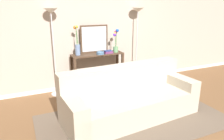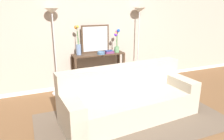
{
  "view_description": "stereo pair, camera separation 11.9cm",
  "coord_description": "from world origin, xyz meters",
  "px_view_note": "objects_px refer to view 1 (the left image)",
  "views": [
    {
      "loc": [
        -1.71,
        -2.36,
        1.88
      ],
      "look_at": [
        -0.1,
        1.23,
        0.67
      ],
      "focal_mm": 33.74,
      "sensor_mm": 36.0,
      "label": 1
    },
    {
      "loc": [
        -1.6,
        -2.4,
        1.88
      ],
      "look_at": [
        -0.1,
        1.23,
        0.67
      ],
      "focal_mm": 33.74,
      "sensor_mm": 36.0,
      "label": 2
    }
  ],
  "objects_px": {
    "console_table": "(98,65)",
    "vase_tall_flowers": "(77,45)",
    "wall_mirror": "(94,39)",
    "book_row_under_console": "(86,88)",
    "floor_lamp_left": "(52,28)",
    "couch": "(130,100)",
    "book_stack": "(108,52)",
    "fruit_bowl": "(100,53)",
    "floor_lamp_right": "(137,25)",
    "vase_short_flowers": "(116,43)"
  },
  "relations": [
    {
      "from": "book_row_under_console",
      "to": "fruit_bowl",
      "type": "bearing_deg",
      "value": -16.12
    },
    {
      "from": "fruit_bowl",
      "to": "console_table",
      "type": "bearing_deg",
      "value": 107.79
    },
    {
      "from": "console_table",
      "to": "vase_tall_flowers",
      "type": "bearing_deg",
      "value": 175.15
    },
    {
      "from": "vase_short_flowers",
      "to": "couch",
      "type": "bearing_deg",
      "value": -105.3
    },
    {
      "from": "vase_short_flowers",
      "to": "book_stack",
      "type": "distance_m",
      "value": 0.28
    },
    {
      "from": "console_table",
      "to": "vase_short_flowers",
      "type": "distance_m",
      "value": 0.66
    },
    {
      "from": "floor_lamp_left",
      "to": "book_row_under_console",
      "type": "relative_size",
      "value": 5.26
    },
    {
      "from": "console_table",
      "to": "floor_lamp_left",
      "type": "bearing_deg",
      "value": 175.9
    },
    {
      "from": "floor_lamp_left",
      "to": "book_stack",
      "type": "height_order",
      "value": "floor_lamp_left"
    },
    {
      "from": "console_table",
      "to": "vase_tall_flowers",
      "type": "xyz_separation_m",
      "value": [
        -0.44,
        0.04,
        0.49
      ]
    },
    {
      "from": "console_table",
      "to": "floor_lamp_left",
      "type": "height_order",
      "value": "floor_lamp_left"
    },
    {
      "from": "console_table",
      "to": "vase_tall_flowers",
      "type": "distance_m",
      "value": 0.66
    },
    {
      "from": "wall_mirror",
      "to": "vase_short_flowers",
      "type": "relative_size",
      "value": 1.21
    },
    {
      "from": "vase_tall_flowers",
      "to": "wall_mirror",
      "type": "bearing_deg",
      "value": 13.13
    },
    {
      "from": "console_table",
      "to": "wall_mirror",
      "type": "bearing_deg",
      "value": 97.52
    },
    {
      "from": "vase_short_flowers",
      "to": "floor_lamp_right",
      "type": "bearing_deg",
      "value": 8.75
    },
    {
      "from": "couch",
      "to": "book_stack",
      "type": "relative_size",
      "value": 11.57
    },
    {
      "from": "wall_mirror",
      "to": "fruit_bowl",
      "type": "height_order",
      "value": "wall_mirror"
    },
    {
      "from": "book_row_under_console",
      "to": "couch",
      "type": "bearing_deg",
      "value": -75.69
    },
    {
      "from": "floor_lamp_left",
      "to": "floor_lamp_right",
      "type": "height_order",
      "value": "floor_lamp_right"
    },
    {
      "from": "floor_lamp_left",
      "to": "wall_mirror",
      "type": "bearing_deg",
      "value": 4.35
    },
    {
      "from": "floor_lamp_right",
      "to": "fruit_bowl",
      "type": "distance_m",
      "value": 1.18
    },
    {
      "from": "console_table",
      "to": "fruit_bowl",
      "type": "height_order",
      "value": "fruit_bowl"
    },
    {
      "from": "wall_mirror",
      "to": "vase_tall_flowers",
      "type": "distance_m",
      "value": 0.44
    },
    {
      "from": "couch",
      "to": "book_stack",
      "type": "xyz_separation_m",
      "value": [
        0.18,
        1.35,
        0.56
      ]
    },
    {
      "from": "couch",
      "to": "console_table",
      "type": "bearing_deg",
      "value": 92.21
    },
    {
      "from": "vase_tall_flowers",
      "to": "floor_lamp_right",
      "type": "bearing_deg",
      "value": 1.12
    },
    {
      "from": "wall_mirror",
      "to": "floor_lamp_left",
      "type": "bearing_deg",
      "value": -175.65
    },
    {
      "from": "floor_lamp_left",
      "to": "fruit_bowl",
      "type": "xyz_separation_m",
      "value": [
        0.96,
        -0.17,
        -0.56
      ]
    },
    {
      "from": "floor_lamp_left",
      "to": "book_row_under_console",
      "type": "height_order",
      "value": "floor_lamp_left"
    },
    {
      "from": "floor_lamp_left",
      "to": "floor_lamp_right",
      "type": "distance_m",
      "value": 1.98
    },
    {
      "from": "vase_tall_flowers",
      "to": "fruit_bowl",
      "type": "height_order",
      "value": "vase_tall_flowers"
    },
    {
      "from": "couch",
      "to": "book_stack",
      "type": "distance_m",
      "value": 1.47
    },
    {
      "from": "book_row_under_console",
      "to": "console_table",
      "type": "bearing_deg",
      "value": 0.0
    },
    {
      "from": "fruit_bowl",
      "to": "couch",
      "type": "bearing_deg",
      "value": -88.99
    },
    {
      "from": "wall_mirror",
      "to": "vase_short_flowers",
      "type": "height_order",
      "value": "wall_mirror"
    },
    {
      "from": "floor_lamp_left",
      "to": "wall_mirror",
      "type": "relative_size",
      "value": 2.84
    },
    {
      "from": "console_table",
      "to": "vase_short_flowers",
      "type": "height_order",
      "value": "vase_short_flowers"
    },
    {
      "from": "floor_lamp_left",
      "to": "vase_tall_flowers",
      "type": "xyz_separation_m",
      "value": [
        0.49,
        -0.03,
        -0.37
      ]
    },
    {
      "from": "console_table",
      "to": "book_row_under_console",
      "type": "distance_m",
      "value": 0.6
    },
    {
      "from": "wall_mirror",
      "to": "fruit_bowl",
      "type": "relative_size",
      "value": 3.79
    },
    {
      "from": "console_table",
      "to": "floor_lamp_right",
      "type": "relative_size",
      "value": 0.64
    },
    {
      "from": "wall_mirror",
      "to": "book_row_under_console",
      "type": "distance_m",
      "value": 1.14
    },
    {
      "from": "floor_lamp_left",
      "to": "book_row_under_console",
      "type": "bearing_deg",
      "value": -6.11
    },
    {
      "from": "console_table",
      "to": "wall_mirror",
      "type": "relative_size",
      "value": 1.83
    },
    {
      "from": "fruit_bowl",
      "to": "book_row_under_console",
      "type": "height_order",
      "value": "fruit_bowl"
    },
    {
      "from": "couch",
      "to": "book_row_under_console",
      "type": "xyz_separation_m",
      "value": [
        -0.36,
        1.42,
        -0.26
      ]
    },
    {
      "from": "floor_lamp_right",
      "to": "vase_short_flowers",
      "type": "relative_size",
      "value": 3.46
    },
    {
      "from": "vase_short_flowers",
      "to": "book_row_under_console",
      "type": "height_order",
      "value": "vase_short_flowers"
    },
    {
      "from": "book_row_under_console",
      "to": "vase_short_flowers",
      "type": "bearing_deg",
      "value": -2.13
    }
  ]
}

